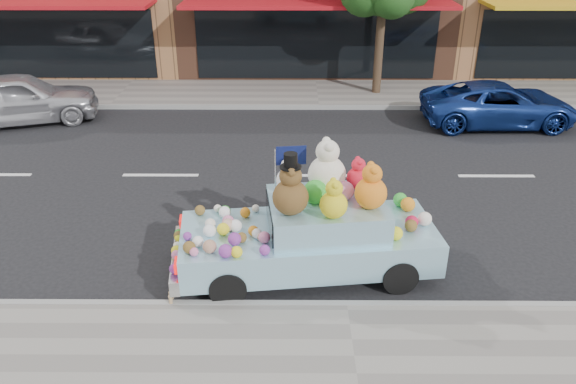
{
  "coord_description": "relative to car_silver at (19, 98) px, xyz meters",
  "views": [
    {
      "loc": [
        -0.89,
        -12.11,
        5.66
      ],
      "look_at": [
        -0.94,
        -3.35,
        1.25
      ],
      "focal_mm": 35.0,
      "sensor_mm": 36.0,
      "label": 1
    }
  ],
  "objects": [
    {
      "name": "ground",
      "position": [
        8.84,
        -3.71,
        -0.74
      ],
      "size": [
        120.0,
        120.0,
        0.0
      ],
      "primitive_type": "plane",
      "color": "black",
      "rests_on": "ground"
    },
    {
      "name": "far_sidewalk",
      "position": [
        8.84,
        2.79,
        -0.68
      ],
      "size": [
        60.0,
        3.0,
        0.12
      ],
      "primitive_type": "cube",
      "color": "gray",
      "rests_on": "ground"
    },
    {
      "name": "near_kerb",
      "position": [
        8.84,
        -8.71,
        -0.68
      ],
      "size": [
        60.0,
        0.12,
        0.13
      ],
      "primitive_type": "cube",
      "color": "gray",
      "rests_on": "ground"
    },
    {
      "name": "car_silver",
      "position": [
        0.0,
        0.0,
        0.0
      ],
      "size": [
        4.69,
        3.0,
        1.49
      ],
      "primitive_type": "imported",
      "rotation": [
        0.0,
        0.0,
        1.88
      ],
      "color": "silver",
      "rests_on": "ground"
    },
    {
      "name": "near_sidewalk",
      "position": [
        8.84,
        -10.21,
        -0.68
      ],
      "size": [
        60.0,
        3.0,
        0.12
      ],
      "primitive_type": "cube",
      "color": "gray",
      "rests_on": "ground"
    },
    {
      "name": "far_kerb",
      "position": [
        8.84,
        1.29,
        -0.68
      ],
      "size": [
        60.0,
        0.12,
        0.13
      ],
      "primitive_type": "cube",
      "color": "gray",
      "rests_on": "ground"
    },
    {
      "name": "art_car",
      "position": [
        8.3,
        -7.62,
        0.08
      ],
      "size": [
        4.65,
        2.25,
        2.38
      ],
      "rotation": [
        0.0,
        0.0,
        0.12
      ],
      "color": "black",
      "rests_on": "ground"
    },
    {
      "name": "car_blue",
      "position": [
        14.01,
        -0.08,
        -0.13
      ],
      "size": [
        4.47,
        2.11,
        1.23
      ],
      "primitive_type": "imported",
      "rotation": [
        0.0,
        0.0,
        1.59
      ],
      "color": "navy",
      "rests_on": "ground"
    }
  ]
}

